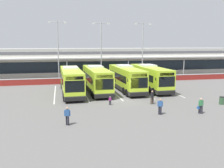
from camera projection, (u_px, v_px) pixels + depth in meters
The scene contains 21 objects.
ground_plane at pixel (122, 100), 31.25m from camera, with size 200.00×200.00×0.00m, color #605E5B.
terminal_building at pixel (93, 61), 56.75m from camera, with size 70.00×13.00×6.00m.
red_barrier_wall at pixel (103, 80), 45.17m from camera, with size 60.00×0.40×1.10m.
coach_bus_leftmost at pixel (71, 81), 34.92m from camera, with size 3.10×12.20×3.78m.
coach_bus_left_centre at pixel (96, 80), 36.53m from camera, with size 3.10×12.20×3.78m.
coach_bus_centre at pixel (126, 79), 37.61m from camera, with size 3.10×12.20×3.78m.
coach_bus_right_centre at pixel (150, 78), 38.63m from camera, with size 3.10×12.20×3.78m.
bay_stripe_far_west at pixel (55, 94), 35.33m from camera, with size 0.14×13.00×0.01m, color silver.
bay_stripe_west at pixel (84, 92), 36.19m from camera, with size 0.14×13.00×0.01m, color silver.
bay_stripe_mid_west at pixel (112, 91), 37.05m from camera, with size 0.14×13.00×0.01m, color silver.
bay_stripe_centre at pixel (139, 90), 37.91m from camera, with size 0.14×13.00×0.01m, color silver.
bay_stripe_mid_east at pixel (165, 89), 38.77m from camera, with size 0.14×13.00×0.01m, color silver.
pedestrian_with_handbag at pixel (201, 105), 25.04m from camera, with size 0.64×0.31×1.62m.
pedestrian_in_dark_coat at pixel (67, 115), 21.49m from camera, with size 0.53×0.32×1.62m.
pedestrian_child at pixel (110, 100), 28.68m from camera, with size 0.33×0.18×1.00m.
pedestrian_near_bin at pixel (152, 97), 29.00m from camera, with size 0.44×0.45×1.62m.
pedestrian_approaching_bus at pixel (160, 106), 24.73m from camera, with size 0.54×0.37×1.62m.
lamp_post_west at pixel (58, 48), 44.33m from camera, with size 3.24×0.28×11.00m.
lamp_post_centre at pixel (101, 48), 47.04m from camera, with size 3.24×0.28×11.00m.
lamp_post_east at pixel (143, 48), 47.86m from camera, with size 3.24×0.28×11.00m.
litter_bin at pixel (222, 100), 28.95m from camera, with size 0.54×0.54×0.93m.
Camera 1 is at (-7.60, -29.59, 7.02)m, focal length 39.74 mm.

